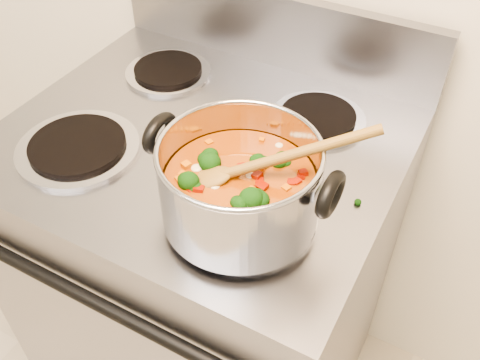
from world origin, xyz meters
name	(u,v)px	position (x,y,z in m)	size (l,w,h in m)	color
electric_range	(211,278)	(0.04, 1.16, 0.47)	(0.74, 0.67, 1.08)	gray
stockpot	(240,186)	(0.21, 1.00, 1.00)	(0.30, 0.24, 0.15)	#A1A2A9
wooden_spoon	(252,167)	(0.23, 1.01, 1.04)	(0.26, 0.17, 0.12)	brown
cooktop_crumbs	(319,228)	(0.33, 1.04, 0.92)	(0.18, 0.27, 0.01)	black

